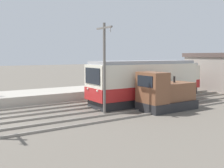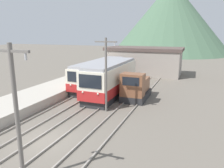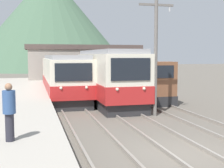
# 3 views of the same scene
# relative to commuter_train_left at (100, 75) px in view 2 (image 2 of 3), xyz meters

# --- Properties ---
(ground_plane) EXTENTS (200.00, 200.00, 0.00)m
(ground_plane) POSITION_rel_commuter_train_left_xyz_m (2.60, -14.86, -1.61)
(ground_plane) COLOR #665E54
(track_left) EXTENTS (1.54, 60.00, 0.14)m
(track_left) POSITION_rel_commuter_train_left_xyz_m (-0.00, -14.86, -1.54)
(track_left) COLOR gray
(track_left) RESTS_ON ground
(track_center) EXTENTS (1.54, 60.00, 0.14)m
(track_center) POSITION_rel_commuter_train_left_xyz_m (2.80, -14.86, -1.54)
(track_center) COLOR gray
(track_center) RESTS_ON ground
(track_right) EXTENTS (1.54, 60.00, 0.14)m
(track_right) POSITION_rel_commuter_train_left_xyz_m (5.80, -14.86, -1.54)
(track_right) COLOR gray
(track_right) RESTS_ON ground
(commuter_train_left) EXTENTS (2.84, 12.07, 3.44)m
(commuter_train_left) POSITION_rel_commuter_train_left_xyz_m (0.00, 0.00, 0.00)
(commuter_train_left) COLOR #28282B
(commuter_train_left) RESTS_ON ground
(commuter_train_center) EXTENTS (2.84, 10.48, 3.79)m
(commuter_train_center) POSITION_rel_commuter_train_left_xyz_m (2.80, -3.23, 0.15)
(commuter_train_center) COLOR #28282B
(commuter_train_center) RESTS_ON ground
(shunting_locomotive) EXTENTS (2.40, 4.61, 3.00)m
(shunting_locomotive) POSITION_rel_commuter_train_left_xyz_m (5.80, -3.67, -0.40)
(shunting_locomotive) COLOR #28282B
(shunting_locomotive) RESTS_ON ground
(catenary_mast_near) EXTENTS (2.00, 0.20, 6.55)m
(catenary_mast_near) POSITION_rel_commuter_train_left_xyz_m (4.31, -18.51, 1.98)
(catenary_mast_near) COLOR slate
(catenary_mast_near) RESTS_ON ground
(catenary_mast_mid) EXTENTS (2.00, 0.20, 6.55)m
(catenary_mast_mid) POSITION_rel_commuter_train_left_xyz_m (4.31, -8.26, 1.98)
(catenary_mast_mid) COLOR slate
(catenary_mast_mid) RESTS_ON ground
(station_building) EXTENTS (12.60, 6.30, 4.55)m
(station_building) POSITION_rel_commuter_train_left_xyz_m (3.21, 11.14, 0.69)
(station_building) COLOR gray
(station_building) RESTS_ON ground
(mountain_backdrop) EXTENTS (39.77, 39.77, 23.73)m
(mountain_backdrop) POSITION_rel_commuter_train_left_xyz_m (2.04, 54.07, 10.26)
(mountain_backdrop) COLOR #47664C
(mountain_backdrop) RESTS_ON ground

